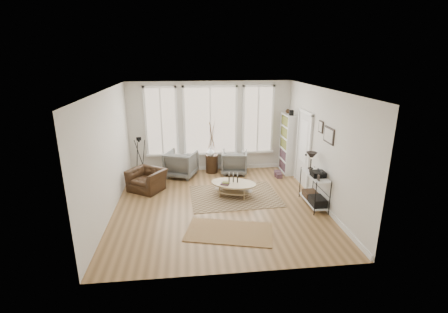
{
  "coord_description": "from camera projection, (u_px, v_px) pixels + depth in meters",
  "views": [
    {
      "loc": [
        -0.72,
        -7.51,
        3.64
      ],
      "look_at": [
        0.2,
        0.6,
        1.1
      ],
      "focal_mm": 26.0,
      "sensor_mm": 36.0,
      "label": 1
    }
  ],
  "objects": [
    {
      "name": "tripod_camera",
      "position": [
        140.0,
        160.0,
        9.84
      ],
      "size": [
        0.47,
        0.47,
        1.33
      ],
      "color": "black",
      "rests_on": "ground"
    },
    {
      "name": "bay_window",
      "position": [
        210.0,
        122.0,
        10.39
      ],
      "size": [
        4.14,
        0.12,
        2.24
      ],
      "color": "tan",
      "rests_on": "ground"
    },
    {
      "name": "armchair_left",
      "position": [
        181.0,
        164.0,
        10.14
      ],
      "size": [
        1.13,
        1.15,
        0.81
      ],
      "primitive_type": "imported",
      "rotation": [
        0.0,
        0.0,
        2.77
      ],
      "color": "slate",
      "rests_on": "ground"
    },
    {
      "name": "rug_main",
      "position": [
        235.0,
        196.0,
        8.8
      ],
      "size": [
        2.43,
        1.88,
        0.01
      ],
      "primitive_type": "cube",
      "rotation": [
        0.0,
        0.0,
        0.05
      ],
      "color": "brown",
      "rests_on": "ground"
    },
    {
      "name": "rug_runner",
      "position": [
        229.0,
        232.0,
        7.0
      ],
      "size": [
        2.04,
        1.45,
        0.01
      ],
      "primitive_type": "cube",
      "rotation": [
        0.0,
        0.0,
        -0.25
      ],
      "color": "brown",
      "rests_on": "ground"
    },
    {
      "name": "accent_chair",
      "position": [
        147.0,
        180.0,
        9.13
      ],
      "size": [
        1.22,
        1.18,
        0.6
      ],
      "primitive_type": "imported",
      "rotation": [
        0.0,
        0.0,
        -0.58
      ],
      "color": "#332012",
      "rests_on": "ground"
    },
    {
      "name": "side_table",
      "position": [
        212.0,
        149.0,
        10.38
      ],
      "size": [
        0.39,
        0.39,
        1.65
      ],
      "color": "#332012",
      "rests_on": "ground"
    },
    {
      "name": "low_shelf",
      "position": [
        314.0,
        187.0,
        8.11
      ],
      "size": [
        0.38,
        1.08,
        1.3
      ],
      "color": "white",
      "rests_on": "ground"
    },
    {
      "name": "door",
      "position": [
        304.0,
        147.0,
        9.32
      ],
      "size": [
        0.09,
        1.06,
        2.22
      ],
      "color": "silver",
      "rests_on": "ground"
    },
    {
      "name": "book_stack_near",
      "position": [
        278.0,
        174.0,
        10.25
      ],
      "size": [
        0.24,
        0.29,
        0.16
      ],
      "primitive_type": "cube",
      "rotation": [
        0.0,
        0.0,
        -0.18
      ],
      "color": "brown",
      "rests_on": "ground"
    },
    {
      "name": "wall_art",
      "position": [
        327.0,
        133.0,
        7.75
      ],
      "size": [
        0.04,
        0.88,
        0.44
      ],
      "color": "black",
      "rests_on": "ground"
    },
    {
      "name": "coffee_table",
      "position": [
        233.0,
        186.0,
        8.71
      ],
      "size": [
        1.42,
        1.17,
        0.56
      ],
      "color": "tan",
      "rests_on": "ground"
    },
    {
      "name": "armchair_right",
      "position": [
        235.0,
        162.0,
        10.42
      ],
      "size": [
        0.93,
        0.95,
        0.74
      ],
      "primitive_type": "imported",
      "rotation": [
        0.0,
        0.0,
        2.96
      ],
      "color": "slate",
      "rests_on": "ground"
    },
    {
      "name": "vase",
      "position": [
        211.0,
        152.0,
        10.29
      ],
      "size": [
        0.31,
        0.31,
        0.27
      ],
      "primitive_type": "imported",
      "rotation": [
        0.0,
        0.0,
        0.28
      ],
      "color": "silver",
      "rests_on": "side_table"
    },
    {
      "name": "room",
      "position": [
        219.0,
        151.0,
        7.89
      ],
      "size": [
        5.5,
        5.54,
        2.9
      ],
      "color": "olive",
      "rests_on": "ground"
    },
    {
      "name": "book_stack_far",
      "position": [
        279.0,
        175.0,
        10.11
      ],
      "size": [
        0.18,
        0.23,
        0.14
      ],
      "primitive_type": "cube",
      "rotation": [
        0.0,
        0.0,
        0.03
      ],
      "color": "brown",
      "rests_on": "ground"
    },
    {
      "name": "bookcase",
      "position": [
        288.0,
        143.0,
        10.38
      ],
      "size": [
        0.31,
        0.85,
        2.06
      ],
      "color": "white",
      "rests_on": "ground"
    }
  ]
}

